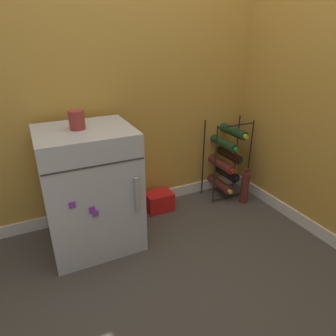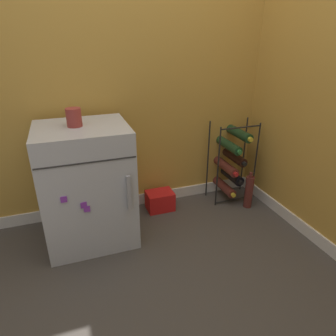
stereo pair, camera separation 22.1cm
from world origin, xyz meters
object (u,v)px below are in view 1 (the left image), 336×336
wine_rack (226,159)px  soda_box (159,201)px  loose_bottle_floor (245,187)px  fridge_top_cup (77,120)px  mini_fridge (91,189)px

wine_rack → soda_box: 0.67m
wine_rack → loose_bottle_floor: wine_rack is taller
soda_box → fridge_top_cup: 0.99m
fridge_top_cup → loose_bottle_floor: bearing=-1.6°
soda_box → fridge_top_cup: (-0.58, -0.17, 0.78)m
mini_fridge → wine_rack: (1.17, 0.16, -0.06)m
mini_fridge → soda_box: bearing=17.9°
wine_rack → soda_box: bearing=178.6°
wine_rack → soda_box: wine_rack is taller
mini_fridge → wine_rack: bearing=8.0°
mini_fridge → fridge_top_cup: 0.46m
fridge_top_cup → loose_bottle_floor: fridge_top_cup is taller
mini_fridge → loose_bottle_floor: bearing=-1.2°
mini_fridge → fridge_top_cup: fridge_top_cup is taller
wine_rack → fridge_top_cup: size_ratio=6.13×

